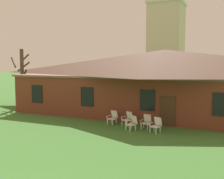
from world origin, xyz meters
TOP-DOWN VIEW (x-y plane):
  - brick_building at (0.00, 18.69)m, footprint 25.49×10.40m
  - dome_tower at (-4.41, 36.92)m, footprint 5.18×5.18m
  - lawn_chair_by_porch at (-2.32, 12.86)m, footprint 0.72×0.77m
  - lawn_chair_near_door at (-1.19, 12.91)m, footprint 0.79×0.83m
  - lawn_chair_left_end at (-0.39, 11.63)m, footprint 0.84×0.87m
  - lawn_chair_middle at (0.32, 12.45)m, footprint 0.68×0.72m
  - lawn_chair_right_end at (1.20, 11.76)m, footprint 0.76×0.82m
  - bare_tree_beside_building at (-13.79, 16.30)m, footprint 1.68×2.11m

SIDE VIEW (x-z plane):
  - lawn_chair_by_porch at x=-2.32m, z-range 0.02..0.98m
  - lawn_chair_near_door at x=-1.19m, z-range 0.02..0.98m
  - lawn_chair_left_end at x=-0.39m, z-range 0.02..0.98m
  - lawn_chair_middle at x=0.32m, z-range 0.02..0.98m
  - lawn_chair_right_end at x=1.20m, z-range 0.02..0.98m
  - brick_building at x=0.00m, z-range 0.05..5.60m
  - bare_tree_beside_building at x=-13.79m, z-range 0.22..5.98m
  - dome_tower at x=-4.41m, z-range -0.82..18.30m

